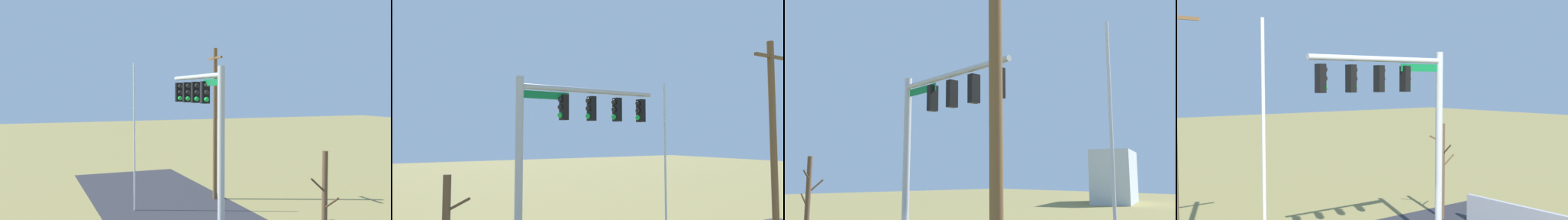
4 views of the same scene
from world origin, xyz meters
The scene contains 3 objects.
signal_mast centered at (0.35, -0.42, 5.47)m, with size 6.00×0.44×7.66m.
flagpole centered at (-6.11, -1.99, 4.11)m, with size 0.10×0.10×8.22m, color silver.
bare_tree centered at (5.10, 2.23, 2.33)m, with size 1.27×1.02×4.54m.
Camera 4 is at (-12.25, -14.75, 6.50)m, focal length 47.15 mm.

